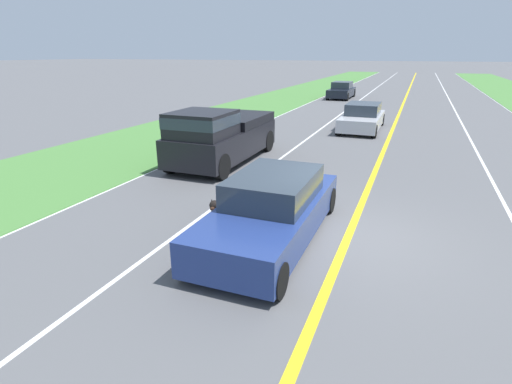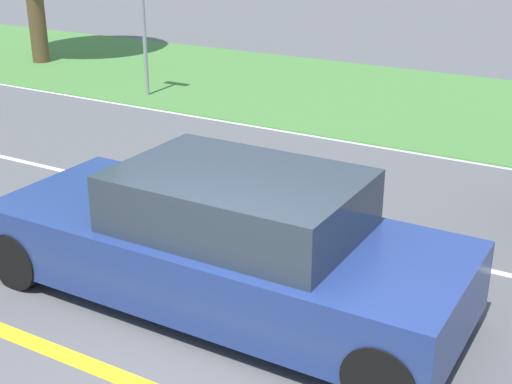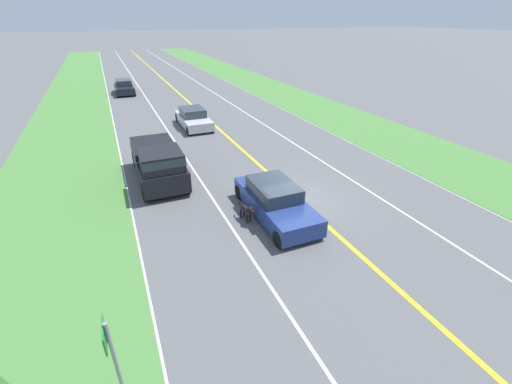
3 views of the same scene
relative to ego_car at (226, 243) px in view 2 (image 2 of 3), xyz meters
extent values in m
cube|color=white|center=(5.47, -0.71, -0.65)|extent=(0.14, 160.00, 0.01)
cube|color=white|center=(1.97, -0.71, -0.65)|extent=(0.10, 160.00, 0.01)
cube|color=#4C843D|center=(8.47, -0.71, -0.63)|extent=(6.00, 160.00, 0.03)
cube|color=navy|center=(0.00, 0.05, -0.14)|extent=(1.82, 4.78, 0.68)
cube|color=#2D3842|center=(0.00, -0.15, 0.48)|extent=(1.56, 2.29, 0.55)
cylinder|color=black|center=(0.82, 2.03, -0.34)|extent=(0.22, 0.62, 0.62)
cylinder|color=black|center=(0.82, -1.94, -0.34)|extent=(0.22, 0.62, 0.62)
cylinder|color=black|center=(-0.82, 2.03, -0.34)|extent=(0.22, 0.62, 0.62)
cylinder|color=black|center=(-0.82, -1.94, -0.34)|extent=(0.22, 0.62, 0.62)
ellipsoid|color=black|center=(1.27, -0.10, -0.14)|extent=(0.32, 0.69, 0.27)
cylinder|color=black|center=(1.30, 0.14, -0.46)|extent=(0.07, 0.07, 0.37)
cylinder|color=black|center=(1.38, -0.32, -0.46)|extent=(0.07, 0.07, 0.37)
cylinder|color=black|center=(1.15, 0.12, -0.46)|extent=(0.07, 0.07, 0.37)
cylinder|color=black|center=(1.23, -0.34, -0.46)|extent=(0.07, 0.07, 0.37)
cylinder|color=black|center=(1.22, 0.18, -0.03)|extent=(0.17, 0.20, 0.18)
sphere|color=black|center=(1.20, 0.29, 0.03)|extent=(0.26, 0.26, 0.23)
ellipsoid|color=#331E14|center=(1.17, 0.45, 0.02)|extent=(0.12, 0.12, 0.09)
cone|color=black|center=(1.26, 0.29, 0.12)|extent=(0.08, 0.08, 0.10)
cone|color=black|center=(1.14, 0.27, 0.12)|extent=(0.08, 0.08, 0.10)
cylinder|color=black|center=(1.34, -0.53, -0.10)|extent=(0.09, 0.25, 0.25)
cylinder|color=gray|center=(6.27, 5.93, 0.63)|extent=(0.08, 0.08, 2.56)
camera|label=1|loc=(-2.58, 7.35, 3.12)|focal=28.00mm
camera|label=2|loc=(-5.28, -3.40, 3.04)|focal=50.00mm
camera|label=3|loc=(5.50, 10.89, 6.71)|focal=24.00mm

